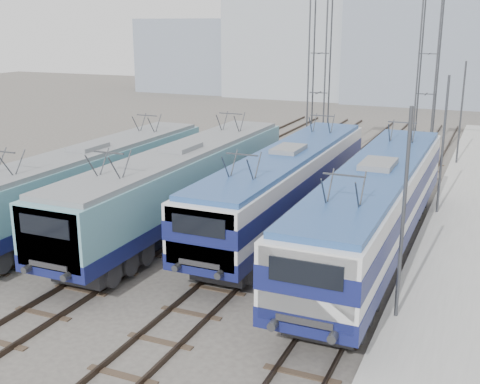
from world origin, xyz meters
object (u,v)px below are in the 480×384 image
catenary_tower_west (319,67)px  locomotive_center_left (180,182)px  mast_front (403,221)px  mast_mid (443,149)px  locomotive_far_right (375,203)px  catenary_tower_east (428,68)px  locomotive_center_right (287,181)px  mast_rear (461,115)px  locomotive_far_left (87,179)px

catenary_tower_west → locomotive_center_left: bearing=-98.8°
mast_front → mast_mid: size_ratio=1.00×
locomotive_far_right → catenary_tower_east: (-0.25, 16.70, 4.25)m
mast_mid → mast_front: bearing=-90.0°
locomotive_center_right → mast_mid: (6.35, 4.51, 1.20)m
mast_rear → mast_mid: bearing=-90.0°
catenary_tower_west → catenary_tower_east: 6.80m
locomotive_center_left → locomotive_center_right: size_ratio=1.02×
locomotive_far_left → locomotive_far_right: size_ratio=0.93×
locomotive_far_left → catenary_tower_east: 22.40m
catenary_tower_west → mast_mid: catenary_tower_west is taller
catenary_tower_west → locomotive_far_right: bearing=-65.3°
locomotive_far_right → mast_mid: mast_mid is taller
mast_front → mast_rear: 24.00m
locomotive_center_left → locomotive_far_right: (9.00, -0.14, 0.11)m
locomotive_center_left → catenary_tower_west: 15.36m
catenary_tower_west → mast_rear: (8.60, 4.00, -3.14)m
catenary_tower_east → mast_front: 22.32m
locomotive_center_left → mast_rear: mast_rear is taller
locomotive_far_left → mast_front: (15.35, -4.50, 1.30)m
locomotive_far_left → locomotive_center_left: size_ratio=0.96×
catenary_tower_west → locomotive_far_left: bearing=-113.5°
locomotive_far_right → catenary_tower_west: size_ratio=1.57×
locomotive_far_right → mast_rear: mast_rear is taller
locomotive_far_right → locomotive_center_right: bearing=154.1°
locomotive_center_right → mast_rear: bearing=69.0°
locomotive_center_right → catenary_tower_west: 13.44m
catenary_tower_east → locomotive_far_right: bearing=-89.1°
locomotive_center_left → mast_front: mast_front is taller
catenary_tower_west → mast_mid: bearing=-42.9°
mast_rear → locomotive_far_right: bearing=-95.7°
locomotive_center_right → catenary_tower_east: size_ratio=1.50×
catenary_tower_east → mast_rear: (2.10, 2.00, -3.14)m
mast_front → locomotive_center_right: bearing=130.3°
locomotive_far_left → mast_front: mast_front is taller
locomotive_center_right → mast_rear: (6.35, 16.51, 1.20)m
locomotive_far_right → mast_mid: 7.04m
catenary_tower_west → mast_mid: size_ratio=1.71×
locomotive_far_left → mast_front: size_ratio=2.51×
locomotive_far_left → mast_mid: size_ratio=2.51×
locomotive_center_left → catenary_tower_east: bearing=62.1°
locomotive_center_left → mast_mid: (10.85, 6.55, 1.21)m
locomotive_center_right → locomotive_far_right: bearing=-25.9°
locomotive_far_left → locomotive_far_right: bearing=3.4°
mast_rear → mast_front: bearing=-90.0°
locomotive_center_left → locomotive_center_right: bearing=24.4°
catenary_tower_west → mast_front: bearing=-66.7°
catenary_tower_west → catenary_tower_east: (6.50, 2.00, 0.00)m
locomotive_far_right → locomotive_far_left: bearing=-176.6°
locomotive_far_left → mast_front: 16.05m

